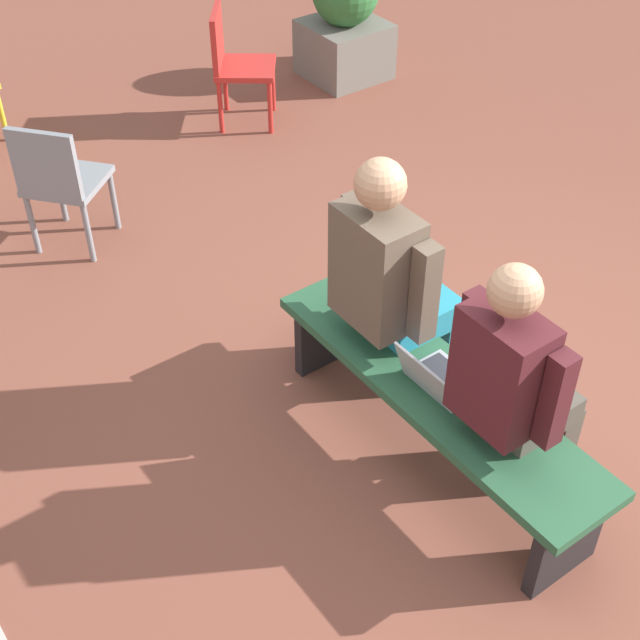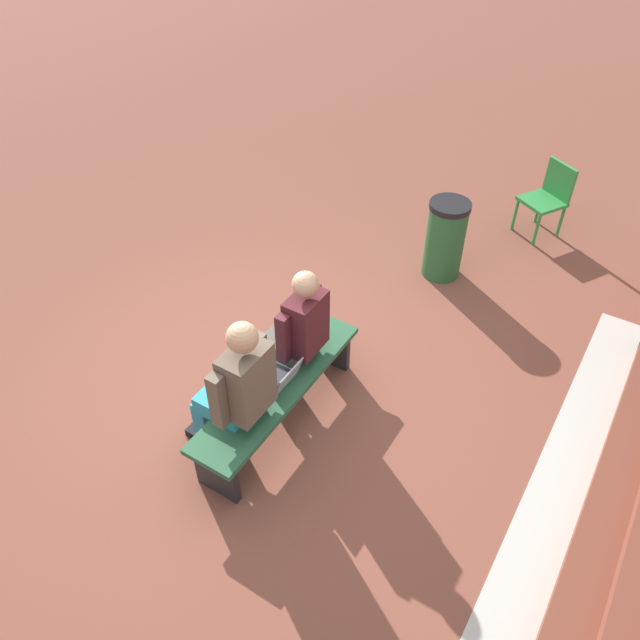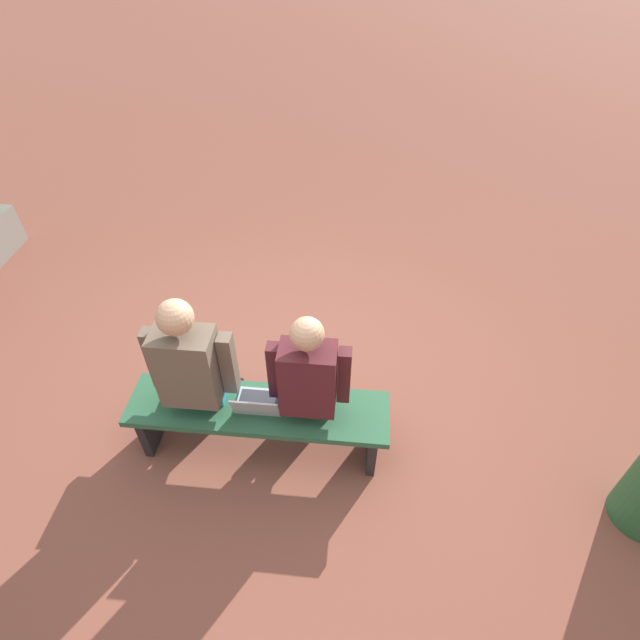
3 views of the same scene
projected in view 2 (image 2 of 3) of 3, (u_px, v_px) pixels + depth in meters
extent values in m
plane|color=brown|center=(260.00, 386.00, 5.49)|extent=(60.00, 60.00, 0.00)
cube|color=#B7B2A8|center=(534.00, 547.00, 4.35)|extent=(5.66, 0.40, 0.01)
cube|color=#285638|center=(278.00, 385.00, 4.93)|extent=(1.80, 0.44, 0.05)
cube|color=black|center=(330.00, 346.00, 5.58)|extent=(0.06, 0.37, 0.40)
cube|color=black|center=(217.00, 474.00, 4.57)|extent=(0.06, 0.37, 0.40)
cube|color=#4C473D|center=(286.00, 344.00, 5.16)|extent=(0.31, 0.37, 0.13)
cube|color=#4C473D|center=(275.00, 353.00, 5.48)|extent=(0.10, 0.11, 0.45)
cube|color=black|center=(271.00, 366.00, 5.63)|extent=(0.10, 0.22, 0.06)
cube|color=#4C473D|center=(264.00, 365.00, 5.37)|extent=(0.10, 0.11, 0.45)
cube|color=black|center=(260.00, 378.00, 5.52)|extent=(0.10, 0.22, 0.06)
cube|color=#47191E|center=(306.00, 323.00, 4.87)|extent=(0.35, 0.22, 0.52)
cube|color=navy|center=(294.00, 321.00, 4.94)|extent=(0.05, 0.01, 0.31)
cube|color=#47191E|center=(314.00, 307.00, 5.05)|extent=(0.08, 0.09, 0.44)
cube|color=#47191E|center=(283.00, 338.00, 4.77)|extent=(0.08, 0.09, 0.44)
sphere|color=tan|center=(305.00, 284.00, 4.61)|extent=(0.20, 0.20, 0.20)
cube|color=teal|center=(227.00, 402.00, 4.69)|extent=(0.34, 0.40, 0.14)
cube|color=teal|center=(218.00, 408.00, 5.01)|extent=(0.11, 0.12, 0.45)
cube|color=black|center=(215.00, 420.00, 5.16)|extent=(0.11, 0.24, 0.07)
cube|color=teal|center=(204.00, 423.00, 4.90)|extent=(0.11, 0.12, 0.45)
cube|color=black|center=(201.00, 435.00, 5.05)|extent=(0.11, 0.24, 0.07)
cube|color=brown|center=(247.00, 381.00, 4.37)|extent=(0.38, 0.24, 0.56)
cube|color=brown|center=(259.00, 359.00, 4.56)|extent=(0.09, 0.10, 0.48)
cube|color=brown|center=(218.00, 401.00, 4.25)|extent=(0.09, 0.10, 0.48)
sphere|color=tan|center=(242.00, 338.00, 4.09)|extent=(0.22, 0.22, 0.22)
cube|color=#9EA0A5|center=(275.00, 379.00, 4.93)|extent=(0.32, 0.22, 0.02)
cube|color=#2D2D33|center=(273.00, 378.00, 4.92)|extent=(0.29, 0.15, 0.00)
cube|color=#9EA0A5|center=(289.00, 377.00, 4.80)|extent=(0.32, 0.07, 0.19)
cube|color=#33519E|center=(288.00, 376.00, 4.80)|extent=(0.28, 0.06, 0.17)
cube|color=#2D893D|center=(542.00, 201.00, 7.02)|extent=(0.57, 0.57, 0.04)
cube|color=#2D893D|center=(560.00, 180.00, 6.94)|extent=(0.24, 0.36, 0.40)
cylinder|color=#2D893D|center=(515.00, 215.00, 7.23)|extent=(0.04, 0.04, 0.40)
cylinder|color=#2D893D|center=(537.00, 230.00, 6.99)|extent=(0.04, 0.04, 0.40)
cylinder|color=#2D893D|center=(539.00, 207.00, 7.35)|extent=(0.04, 0.04, 0.40)
cylinder|color=#2D893D|center=(561.00, 222.00, 7.11)|extent=(0.04, 0.04, 0.40)
cylinder|color=#23562D|center=(445.00, 242.00, 6.46)|extent=(0.40, 0.40, 0.80)
cylinder|color=black|center=(450.00, 206.00, 6.18)|extent=(0.42, 0.42, 0.06)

